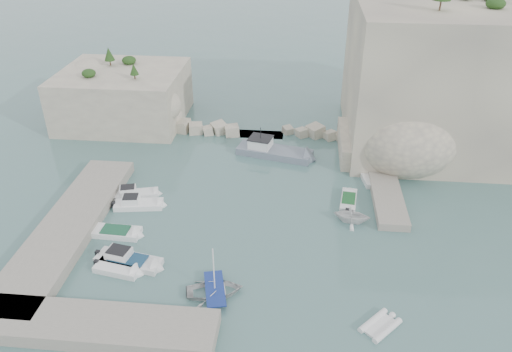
# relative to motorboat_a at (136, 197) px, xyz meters

# --- Properties ---
(ground) EXTENTS (400.00, 400.00, 0.00)m
(ground) POSITION_rel_motorboat_a_xyz_m (12.64, -5.59, 0.00)
(ground) COLOR slate
(ground) RESTS_ON ground
(cliff_east) EXTENTS (26.00, 22.00, 17.00)m
(cliff_east) POSITION_rel_motorboat_a_xyz_m (35.64, 17.41, 8.50)
(cliff_east) COLOR beige
(cliff_east) RESTS_ON ground
(cliff_terrace) EXTENTS (8.00, 10.00, 2.50)m
(cliff_terrace) POSITION_rel_motorboat_a_xyz_m (25.64, 12.41, 1.25)
(cliff_terrace) COLOR beige
(cliff_terrace) RESTS_ON ground
(outcrop_west) EXTENTS (16.00, 14.00, 7.00)m
(outcrop_west) POSITION_rel_motorboat_a_xyz_m (-7.36, 19.41, 3.50)
(outcrop_west) COLOR beige
(outcrop_west) RESTS_ON ground
(quay_west) EXTENTS (5.00, 24.00, 1.10)m
(quay_west) POSITION_rel_motorboat_a_xyz_m (-4.36, -6.59, 0.55)
(quay_west) COLOR #9E9689
(quay_west) RESTS_ON ground
(quay_south) EXTENTS (18.00, 4.00, 1.10)m
(quay_south) POSITION_rel_motorboat_a_xyz_m (2.64, -18.09, 0.55)
(quay_south) COLOR #9E9689
(quay_south) RESTS_ON ground
(ledge_east) EXTENTS (3.00, 16.00, 0.80)m
(ledge_east) POSITION_rel_motorboat_a_xyz_m (26.14, 4.41, 0.40)
(ledge_east) COLOR #9E9689
(ledge_east) RESTS_ON ground
(breakwater) EXTENTS (28.00, 3.00, 1.40)m
(breakwater) POSITION_rel_motorboat_a_xyz_m (11.64, 16.41, 0.70)
(breakwater) COLOR beige
(breakwater) RESTS_ON ground
(motorboat_a) EXTENTS (5.39, 2.87, 1.40)m
(motorboat_a) POSITION_rel_motorboat_a_xyz_m (0.00, 0.00, 0.00)
(motorboat_a) COLOR white
(motorboat_a) RESTS_ON ground
(motorboat_b) EXTENTS (5.52, 2.52, 1.40)m
(motorboat_b) POSITION_rel_motorboat_a_xyz_m (0.92, -1.84, 0.00)
(motorboat_b) COLOR white
(motorboat_b) RESTS_ON ground
(motorboat_c) EXTENTS (5.14, 2.06, 0.70)m
(motorboat_c) POSITION_rel_motorboat_a_xyz_m (0.18, -6.59, 0.00)
(motorboat_c) COLOR white
(motorboat_c) RESTS_ON ground
(motorboat_d) EXTENTS (6.63, 3.10, 1.40)m
(motorboat_d) POSITION_rel_motorboat_a_xyz_m (2.67, -10.46, 0.00)
(motorboat_d) COLOR silver
(motorboat_d) RESTS_ON ground
(motorboat_e) EXTENTS (4.54, 2.51, 0.70)m
(motorboat_e) POSITION_rel_motorboat_a_xyz_m (2.09, -11.49, 0.00)
(motorboat_e) COLOR white
(motorboat_e) RESTS_ON ground
(rowboat) EXTENTS (5.20, 4.25, 0.94)m
(rowboat) POSITION_rel_motorboat_a_xyz_m (10.70, -13.36, 0.00)
(rowboat) COLOR silver
(rowboat) RESTS_ON ground
(inflatable_dinghy) EXTENTS (3.49, 3.58, 0.44)m
(inflatable_dinghy) POSITION_rel_motorboat_a_xyz_m (23.42, -15.69, 0.00)
(inflatable_dinghy) COLOR white
(inflatable_dinghy) RESTS_ON ground
(tender_east_a) EXTENTS (3.94, 3.54, 1.84)m
(tender_east_a) POSITION_rel_motorboat_a_xyz_m (22.20, -2.37, 0.00)
(tender_east_a) COLOR white
(tender_east_a) RESTS_ON ground
(tender_east_b) EXTENTS (2.10, 4.66, 0.70)m
(tender_east_b) POSITION_rel_motorboat_a_xyz_m (22.13, 1.01, 0.00)
(tender_east_b) COLOR silver
(tender_east_b) RESTS_ON ground
(tender_east_c) EXTENTS (2.47, 5.11, 0.70)m
(tender_east_c) POSITION_rel_motorboat_a_xyz_m (24.63, 6.16, 0.00)
(tender_east_c) COLOR silver
(tender_east_c) RESTS_ON ground
(tender_east_d) EXTENTS (5.15, 4.02, 1.89)m
(tender_east_d) POSITION_rel_motorboat_a_xyz_m (23.84, 9.39, 0.00)
(tender_east_d) COLOR silver
(tender_east_d) RESTS_ON ground
(work_boat) EXTENTS (10.30, 5.14, 2.20)m
(work_boat) POSITION_rel_motorboat_a_xyz_m (13.89, 10.73, 0.00)
(work_boat) COLOR slate
(work_boat) RESTS_ON ground
(rowboat_mast) EXTENTS (0.10, 0.10, 4.20)m
(rowboat_mast) POSITION_rel_motorboat_a_xyz_m (10.70, -13.36, 2.57)
(rowboat_mast) COLOR white
(rowboat_mast) RESTS_ON rowboat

